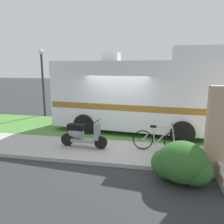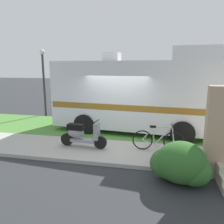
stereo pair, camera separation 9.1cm
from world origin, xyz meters
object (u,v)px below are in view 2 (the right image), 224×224
pickup_truck_near (124,95)px  street_lamp_post (44,76)px  motorhome_rv (136,94)px  scooter (81,134)px  bicycle (158,140)px

pickup_truck_near → street_lamp_post: 5.11m
motorhome_rv → scooter: 3.26m
motorhome_rv → bicycle: 2.88m
scooter → motorhome_rv: bearing=58.5°
bicycle → street_lamp_post: bearing=145.0°
pickup_truck_near → motorhome_rv: bearing=-74.8°
motorhome_rv → scooter: bearing=-121.5°
bicycle → motorhome_rv: bearing=112.1°
bicycle → pickup_truck_near: (-2.25, 7.09, 0.50)m
pickup_truck_near → street_lamp_post: size_ratio=1.55×
scooter → pickup_truck_near: 7.30m
scooter → bicycle: size_ratio=1.00×
bicycle → street_lamp_post: size_ratio=0.45×
bicycle → street_lamp_post: 8.08m
scooter → bicycle: scooter is taller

